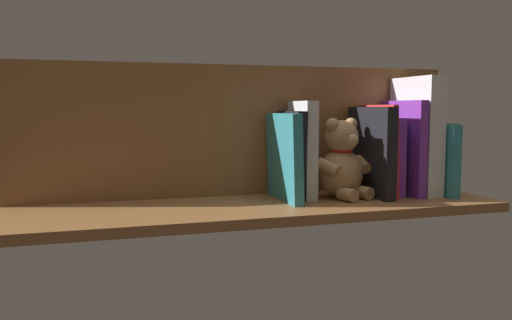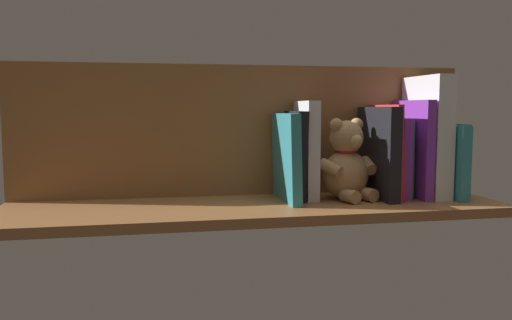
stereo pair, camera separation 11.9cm
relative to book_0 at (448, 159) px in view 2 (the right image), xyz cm
name	(u,v)px [view 2 (the right image)]	position (x,y,z in cm)	size (l,w,h in cm)	color
ground_plane	(256,208)	(50.48, 3.84, -10.12)	(114.16, 31.42, 2.20)	brown
shelf_back_panel	(246,130)	(50.48, -9.62, 7.27)	(114.16, 1.50, 32.58)	brown
book_0	(448,159)	(0.00, 0.00, 0.00)	(1.66, 16.94, 18.04)	green
book_1	(443,160)	(2.54, 1.82, -0.12)	(2.59, 20.59, 17.79)	teal
dictionary_thick_white	(426,136)	(6.54, 0.79, 5.87)	(4.59, 18.32, 29.78)	silver
book_2	(412,148)	(10.34, 0.69, 2.89)	(2.19, 18.33, 23.81)	purple
book_3	(399,158)	(12.60, -1.69, 0.37)	(1.50, 13.56, 18.78)	green
book_4	(393,157)	(14.89, -0.27, 0.73)	(2.27, 16.40, 19.49)	purple
book_5	(386,151)	(17.12, 0.19, 2.34)	(1.36, 17.32, 22.72)	red
book_6	(378,153)	(19.64, 1.30, 2.08)	(2.87, 19.54, 22.19)	black
teddy_bear	(347,164)	(27.87, 1.92, -0.43)	(15.11, 14.70, 19.53)	tan
book_7	(306,150)	(36.86, -1.87, 2.79)	(2.91, 13.20, 23.62)	silver
book_8	(295,155)	(39.92, -1.50, 1.58)	(2.40, 13.95, 21.19)	black
book_9	(286,157)	(42.68, 1.03, 1.31)	(2.31, 19.01, 20.66)	teal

